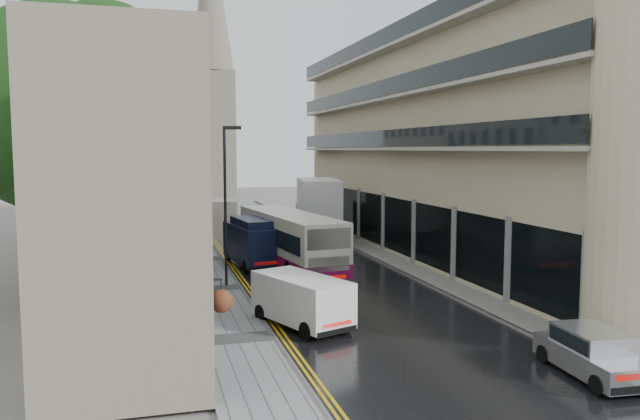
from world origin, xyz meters
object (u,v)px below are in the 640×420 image
tree_far (94,158)px  lamp_post_near (225,207)px  navy_van (245,247)px  lamp_post_far (201,192)px  tree_near (62,146)px  cream_bus (289,249)px  white_van (307,312)px  silver_hatchback (599,370)px  pedestrian (192,249)px  white_lorry (303,213)px

tree_far → lamp_post_near: bearing=-61.9°
navy_van → lamp_post_far: bearing=88.9°
tree_far → lamp_post_near: tree_far is taller
navy_van → tree_near: bearing=-168.0°
cream_bus → tree_near: bearing=176.8°
tree_near → lamp_post_near: (7.36, -0.19, -2.94)m
cream_bus → white_van: size_ratio=2.61×
tree_near → lamp_post_far: 17.93m
tree_far → white_van: bearing=-68.8°
cream_bus → lamp_post_far: lamp_post_far is taller
cream_bus → lamp_post_near: bearing=-171.3°
silver_hatchback → lamp_post_near: bearing=120.6°
tree_far → pedestrian: (5.79, -7.58, -5.11)m
white_van → pedestrian: bearing=79.8°
tree_near → tree_far: tree_near is taller
pedestrian → lamp_post_far: 10.94m
white_lorry → pedestrian: (-8.07, -6.14, -1.23)m
tree_far → pedestrian: size_ratio=6.26×
navy_van → pedestrian: (-2.72, 2.40, -0.36)m
silver_hatchback → white_van: (-6.54, 7.03, 0.27)m
lamp_post_far → navy_van: bearing=-63.8°
white_van → lamp_post_far: size_ratio=0.62×
tree_far → navy_van: 13.95m
navy_van → white_lorry: bearing=51.0°
silver_hatchback → navy_van: size_ratio=0.68×
cream_bus → silver_hatchback: 18.12m
pedestrian → white_lorry: bearing=-128.4°
cream_bus → white_lorry: 11.33m
silver_hatchback → lamp_post_far: bearing=108.0°
white_lorry → tree_near: bearing=-131.9°
lamp_post_near → lamp_post_far: bearing=109.3°
pedestrian → lamp_post_near: lamp_post_near is taller
lamp_post_near → white_van: bearing=-59.9°
navy_van → lamp_post_far: (-1.31, 12.94, 2.20)m
white_lorry → lamp_post_near: lamp_post_near is taller
tree_near → white_van: bearing=-46.6°
cream_bus → pedestrian: size_ratio=5.77×
pedestrian → lamp_post_far: bearing=-83.2°
cream_bus → pedestrian: 6.59m
tree_far → pedestrian: tree_far is taller
cream_bus → white_lorry: (3.41, 10.77, 0.76)m
tree_near → silver_hatchback: 23.65m
cream_bus → pedestrian: (-4.66, 4.63, -0.47)m
tree_near → white_van: tree_near is taller
pedestrian → silver_hatchback: bearing=127.8°
tree_near → white_lorry: tree_near is taller
cream_bus → lamp_post_far: bearing=94.7°
cream_bus → pedestrian: cream_bus is taller
tree_near → silver_hatchback: bearing=-46.8°
tree_far → white_lorry: 14.47m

